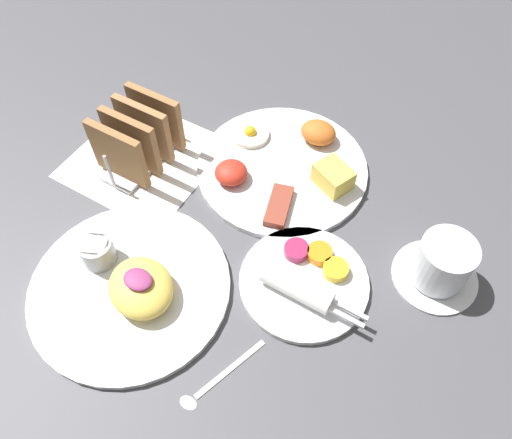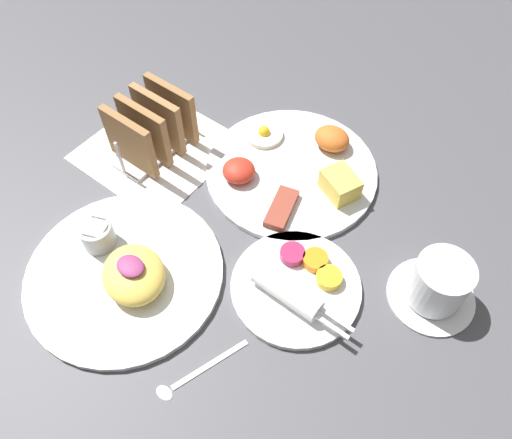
% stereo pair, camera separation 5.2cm
% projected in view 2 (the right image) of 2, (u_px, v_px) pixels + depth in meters
% --- Properties ---
extents(ground_plane, '(3.00, 3.00, 0.00)m').
position_uv_depth(ground_plane, '(199.00, 225.00, 0.76)').
color(ground_plane, '#47474C').
extents(napkin_flat, '(0.22, 0.22, 0.00)m').
position_uv_depth(napkin_flat, '(157.00, 149.00, 0.85)').
color(napkin_flat, white).
rests_on(napkin_flat, ground_plane).
extents(plate_breakfast, '(0.28, 0.28, 0.05)m').
position_uv_depth(plate_breakfast, '(294.00, 168.00, 0.81)').
color(plate_breakfast, white).
rests_on(plate_breakfast, ground_plane).
extents(plate_condiments, '(0.19, 0.18, 0.04)m').
position_uv_depth(plate_condiments, '(296.00, 285.00, 0.69)').
color(plate_condiments, white).
rests_on(plate_condiments, ground_plane).
extents(plate_foreground, '(0.28, 0.28, 0.06)m').
position_uv_depth(plate_foreground, '(125.00, 270.00, 0.70)').
color(plate_foreground, white).
rests_on(plate_foreground, ground_plane).
extents(toast_rack, '(0.10, 0.15, 0.10)m').
position_uv_depth(toast_rack, '(152.00, 127.00, 0.80)').
color(toast_rack, '#B7B7BC').
rests_on(toast_rack, ground_plane).
extents(coffee_cup, '(0.12, 0.12, 0.08)m').
position_uv_depth(coffee_cup, '(438.00, 284.00, 0.66)').
color(coffee_cup, white).
rests_on(coffee_cup, ground_plane).
extents(teaspoon, '(0.05, 0.12, 0.01)m').
position_uv_depth(teaspoon, '(188.00, 378.00, 0.62)').
color(teaspoon, silver).
rests_on(teaspoon, ground_plane).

